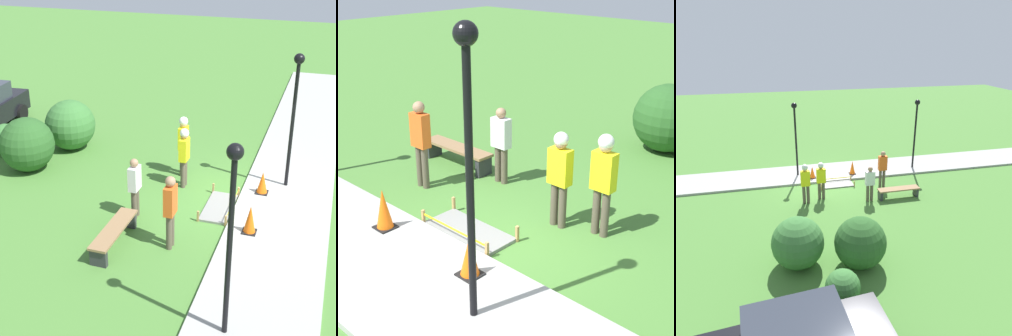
% 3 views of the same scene
% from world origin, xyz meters
% --- Properties ---
extents(ground_plane, '(60.00, 60.00, 0.00)m').
position_xyz_m(ground_plane, '(0.00, 0.00, 0.00)').
color(ground_plane, '#477A33').
extents(sidewalk, '(28.00, 2.44, 0.10)m').
position_xyz_m(sidewalk, '(0.00, -1.22, 0.05)').
color(sidewalk, '#9E9E99').
rests_on(sidewalk, ground_plane).
extents(wet_concrete_patch, '(1.67, 0.77, 0.29)m').
position_xyz_m(wet_concrete_patch, '(-0.53, 0.41, 0.04)').
color(wet_concrete_patch, gray).
rests_on(wet_concrete_patch, ground_plane).
extents(traffic_cone_near_patch, '(0.34, 0.34, 0.72)m').
position_xyz_m(traffic_cone_near_patch, '(-1.59, -0.59, 0.46)').
color(traffic_cone_near_patch, black).
rests_on(traffic_cone_near_patch, sidewalk).
extents(traffic_cone_far_patch, '(0.34, 0.34, 0.63)m').
position_xyz_m(traffic_cone_far_patch, '(0.53, -0.55, 0.41)').
color(traffic_cone_far_patch, black).
rests_on(traffic_cone_far_patch, sidewalk).
extents(park_bench, '(1.90, 0.44, 0.47)m').
position_xyz_m(park_bench, '(-2.99, 2.34, 0.34)').
color(park_bench, '#2D2D33').
rests_on(park_bench, ground_plane).
extents(worker_supervisor, '(0.40, 0.25, 1.76)m').
position_xyz_m(worker_supervisor, '(0.43, 1.68, 1.05)').
color(worker_supervisor, brown).
rests_on(worker_supervisor, ground_plane).
extents(worker_assistant, '(0.40, 0.26, 1.83)m').
position_xyz_m(worker_assistant, '(1.15, 1.93, 1.10)').
color(worker_assistant, brown).
rests_on(worker_assistant, ground_plane).
extents(bystander_in_orange_shirt, '(0.40, 0.24, 1.83)m').
position_xyz_m(bystander_in_orange_shirt, '(-2.64, 1.08, 1.05)').
color(bystander_in_orange_shirt, brown).
rests_on(bystander_in_orange_shirt, ground_plane).
extents(bystander_in_gray_shirt, '(0.40, 0.22, 1.63)m').
position_xyz_m(bystander_in_gray_shirt, '(-1.62, 2.35, 0.92)').
color(bystander_in_gray_shirt, brown).
rests_on(bystander_in_gray_shirt, ground_plane).
extents(lamppost_near, '(0.28, 0.28, 3.77)m').
position_xyz_m(lamppost_near, '(1.22, -1.13, 2.58)').
color(lamppost_near, black).
rests_on(lamppost_near, sidewalk).
extents(lamppost_far, '(0.28, 0.28, 3.72)m').
position_xyz_m(lamppost_far, '(-5.06, -0.77, 2.55)').
color(lamppost_far, black).
rests_on(lamppost_far, sidewalk).
extents(shrub_rounded_near, '(1.66, 1.66, 1.66)m').
position_xyz_m(shrub_rounded_near, '(-0.01, 6.50, 0.83)').
color(shrub_rounded_near, '#285623').
rests_on(shrub_rounded_near, ground_plane).
extents(shrub_rounded_mid, '(0.99, 0.99, 0.99)m').
position_xyz_m(shrub_rounded_mid, '(0.88, 7.91, 0.49)').
color(shrub_rounded_mid, '#387033').
rests_on(shrub_rounded_mid, ground_plane).
extents(shrub_rounded_far, '(1.66, 1.66, 1.66)m').
position_xyz_m(shrub_rounded_far, '(1.90, 6.06, 0.83)').
color(shrub_rounded_far, '#387033').
rests_on(shrub_rounded_far, ground_plane).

